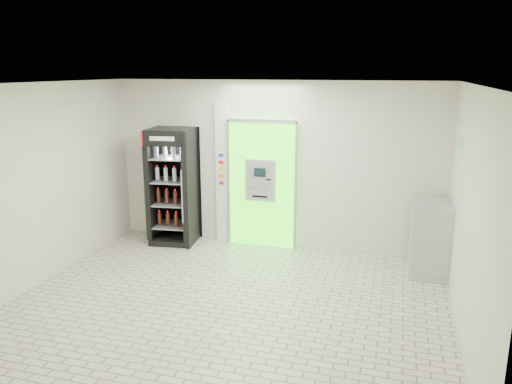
% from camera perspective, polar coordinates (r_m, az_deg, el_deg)
% --- Properties ---
extents(ground, '(6.00, 6.00, 0.00)m').
position_cam_1_polar(ground, '(7.19, -3.02, -12.43)').
color(ground, '#BFB69F').
rests_on(ground, ground).
extents(room_shell, '(6.00, 6.00, 6.00)m').
position_cam_1_polar(room_shell, '(6.58, -3.22, 2.10)').
color(room_shell, beige).
rests_on(room_shell, ground).
extents(atm_assembly, '(1.30, 0.24, 2.33)m').
position_cam_1_polar(atm_assembly, '(9.03, 0.71, 1.01)').
color(atm_assembly, '#3FFB16').
rests_on(atm_assembly, ground).
extents(pillar, '(0.22, 0.11, 2.60)m').
position_cam_1_polar(pillar, '(9.27, -3.88, 2.14)').
color(pillar, silver).
rests_on(pillar, ground).
extents(beverage_cooler, '(0.89, 0.82, 2.15)m').
position_cam_1_polar(beverage_cooler, '(9.38, -9.39, 0.42)').
color(beverage_cooler, black).
rests_on(beverage_cooler, ground).
extents(steel_cabinet, '(0.60, 0.88, 1.16)m').
position_cam_1_polar(steel_cabinet, '(8.41, 19.19, -4.96)').
color(steel_cabinet, '#ABADB3').
rests_on(steel_cabinet, ground).
extents(exit_sign, '(0.02, 0.22, 0.26)m').
position_cam_1_polar(exit_sign, '(7.59, 22.45, 4.80)').
color(exit_sign, white).
rests_on(exit_sign, room_shell).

